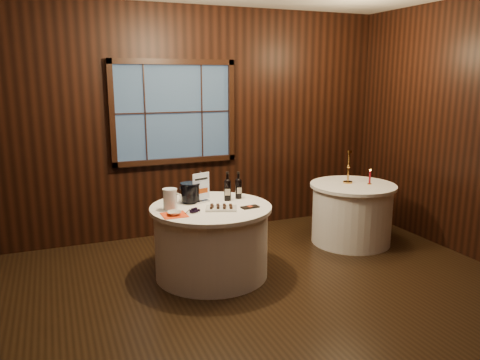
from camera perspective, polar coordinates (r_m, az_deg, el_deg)
name	(u,v)px	position (r m, az deg, el deg)	size (l,w,h in m)	color
ground	(248,317)	(4.35, 0.96, -16.36)	(6.00, 6.00, 0.00)	black
back_wall	(174,120)	(6.20, -8.08, 7.21)	(6.00, 0.10, 3.00)	black
main_table	(211,240)	(5.04, -3.51, -7.37)	(1.28, 1.28, 0.77)	white
side_table	(352,213)	(6.18, 13.45, -3.94)	(1.08, 1.08, 0.77)	white
sign_stand	(201,192)	(5.05, -4.81, -1.47)	(0.20, 0.15, 0.34)	silver
port_bottle_left	(228,188)	(5.11, -1.53, -1.00)	(0.08, 0.09, 0.32)	black
port_bottle_right	(238,187)	(5.19, -0.19, -0.86)	(0.07, 0.08, 0.30)	black
ice_bucket	(190,192)	(5.05, -6.07, -1.50)	(0.21, 0.21, 0.22)	black
chocolate_plate	(221,208)	(4.80, -2.30, -3.37)	(0.37, 0.31, 0.05)	silver
chocolate_box	(250,207)	(4.85, 1.23, -3.32)	(0.18, 0.09, 0.02)	black
grape_bunch	(195,211)	(4.70, -5.49, -3.72)	(0.19, 0.10, 0.04)	black
glass_pitcher	(170,199)	(4.82, -8.50, -2.30)	(0.20, 0.15, 0.22)	white
orange_napkin	(174,215)	(4.64, -8.01, -4.24)	(0.24, 0.24, 0.00)	#ED3F13
cracker_bowl	(174,213)	(4.63, -8.02, -4.02)	(0.14, 0.14, 0.03)	silver
brass_candlestick	(348,171)	(6.10, 13.06, 1.04)	(0.12, 0.12, 0.42)	gold
red_candle	(370,178)	(6.11, 15.55, 0.19)	(0.05, 0.05, 0.19)	gold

